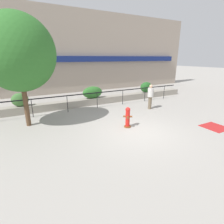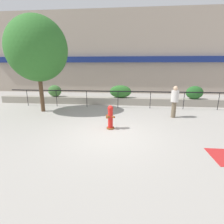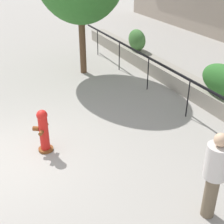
# 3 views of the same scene
# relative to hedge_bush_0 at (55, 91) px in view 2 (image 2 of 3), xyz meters

# --- Properties ---
(ground_plane) EXTENTS (120.00, 120.00, 0.00)m
(ground_plane) POSITION_rel_hedge_bush_0_xyz_m (4.86, -6.00, -0.93)
(ground_plane) COLOR #9E9991
(building_facade) EXTENTS (30.00, 1.36, 8.00)m
(building_facade) POSITION_rel_hedge_bush_0_xyz_m (4.86, 5.98, 3.05)
(building_facade) COLOR gray
(building_facade) RESTS_ON ground
(planter_wall_low) EXTENTS (18.00, 0.70, 0.50)m
(planter_wall_low) POSITION_rel_hedge_bush_0_xyz_m (4.86, 0.00, -0.68)
(planter_wall_low) COLOR gray
(planter_wall_low) RESTS_ON ground
(fence_railing_segment) EXTENTS (15.00, 0.05, 1.15)m
(fence_railing_segment) POSITION_rel_hedge_bush_0_xyz_m (4.86, -1.10, 0.09)
(fence_railing_segment) COLOR black
(fence_railing_segment) RESTS_ON ground
(hedge_bush_0) EXTENTS (1.01, 0.57, 0.86)m
(hedge_bush_0) POSITION_rel_hedge_bush_0_xyz_m (0.00, 0.00, 0.00)
(hedge_bush_0) COLOR #427538
(hedge_bush_0) RESTS_ON planter_wall_low
(hedge_bush_1) EXTENTS (1.56, 0.70, 0.91)m
(hedge_bush_1) POSITION_rel_hedge_bush_0_xyz_m (4.97, 0.00, 0.02)
(hedge_bush_1) COLOR #2D6B28
(hedge_bush_1) RESTS_ON planter_wall_low
(hedge_bush_2) EXTENTS (1.17, 0.70, 0.91)m
(hedge_bush_2) POSITION_rel_hedge_bush_0_xyz_m (10.15, 0.00, 0.02)
(hedge_bush_2) COLOR #235B23
(hedge_bush_2) RESTS_ON planter_wall_low
(fire_hydrant) EXTENTS (0.49, 0.49, 1.08)m
(fire_hydrant) POSITION_rel_hedge_bush_0_xyz_m (4.79, -5.19, -0.38)
(fire_hydrant) COLOR brown
(fire_hydrant) RESTS_ON ground
(street_tree) EXTENTS (3.52, 3.17, 5.55)m
(street_tree) POSITION_rel_hedge_bush_0_xyz_m (0.24, -2.48, 2.76)
(street_tree) COLOR brown
(street_tree) RESTS_ON ground
(pedestrian) EXTENTS (0.50, 0.50, 1.73)m
(pedestrian) POSITION_rel_hedge_bush_0_xyz_m (8.06, -3.06, 0.06)
(pedestrian) COLOR brown
(pedestrian) RESTS_ON ground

